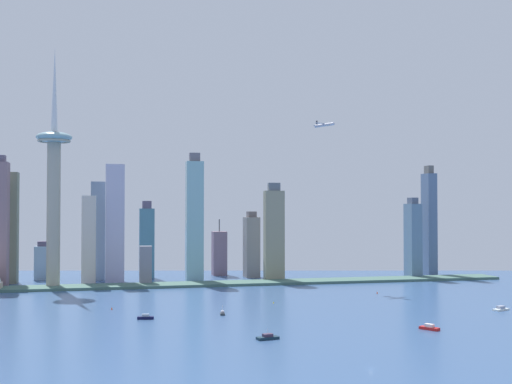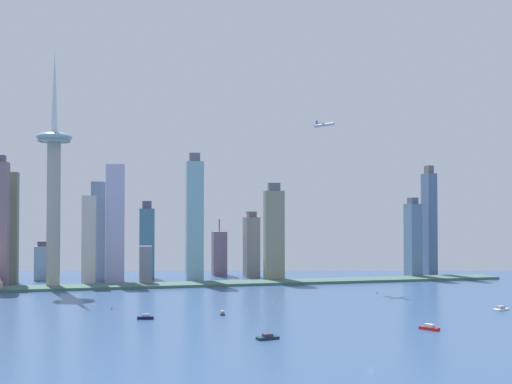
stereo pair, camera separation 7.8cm
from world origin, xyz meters
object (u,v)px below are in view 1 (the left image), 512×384
Objects in this scene: boat_1 at (501,309)px; boat_3 at (429,328)px; skyscraper_12 at (12,228)px; skyscraper_10 at (89,240)px; skyscraper_6 at (98,231)px; skyscraper_11 at (274,234)px; channel_buoy_0 at (273,302)px; skyscraper_0 at (251,246)px; skyscraper_5 at (147,242)px; skyscraper_13 at (0,223)px; airplane at (325,125)px; boat_5 at (268,337)px; observation_tower at (54,176)px; skyscraper_2 at (42,262)px; skyscraper_7 at (219,253)px; skyscraper_8 at (413,239)px; channel_buoy_2 at (112,308)px; boat_0 at (222,313)px; skyscraper_1 at (115,223)px; boat_2 at (146,317)px; skyscraper_3 at (146,265)px; skyscraper_4 at (194,220)px; channel_buoy_1 at (377,292)px; skyscraper_9 at (429,223)px.

boat_3 reaches higher than boat_1.
skyscraper_10 is at bearing -18.56° from skyscraper_12.
skyscraper_6 is 1.01× the size of skyscraper_11.
skyscraper_11 is at bearing 75.44° from channel_buoy_0.
boat_1 is at bearing -64.18° from skyscraper_0.
skyscraper_5 is 0.75× the size of skyscraper_12.
skyscraper_13 is 5.09× the size of airplane.
airplane is (19.51, 309.36, 200.18)m from boat_3.
airplane is (71.92, -105.95, 158.54)m from skyscraper_0.
airplane is at bearing -127.24° from boat_5.
observation_tower reaches higher than boat_1.
skyscraper_2 is 561.10m from boat_3.
boat_3 is at bearing -48.06° from skyscraper_12.
skyscraper_7 is at bearing 14.29° from skyscraper_13.
airplane is (-145.18, -50.00, 149.13)m from skyscraper_8.
channel_buoy_2 is (-209.51, -199.15, -60.39)m from skyscraper_11.
airplane is (166.17, 201.67, 200.61)m from boat_0.
skyscraper_8 is (425.81, -67.42, -13.04)m from skyscraper_6.
skyscraper_1 is 14.05× the size of boat_0.
boat_2 is (153.07, -311.54, -69.43)m from skyscraper_12.
skyscraper_3 is at bearing -63.05° from boat_1.
skyscraper_4 is 83.64m from skyscraper_5.
boat_2 is at bearing -78.62° from skyscraper_10.
skyscraper_7 is at bearing 160.14° from boat_3.
skyscraper_6 is 381.33m from channel_buoy_1.
skyscraper_2 is at bearing -174.70° from boat_3.
skyscraper_10 is at bearing -175.64° from boat_3.
boat_5 is at bearing -89.45° from skyscraper_4.
channel_buoy_2 is at bearing -177.93° from channel_buoy_0.
skyscraper_0 is 380.90m from boat_1.
skyscraper_13 is (-241.18, -2.13, -2.95)m from skyscraper_4.
skyscraper_0 is 324.47m from boat_0.
boat_3 is at bearing -63.08° from channel_buoy_0.
boat_2 is (119.21, -351.03, -22.03)m from skyscraper_2.
boat_3 is at bearing -84.57° from skyscraper_11.
skyscraper_6 reaches higher than boat_3.
skyscraper_3 is at bearing -83.90° from boat_2.
skyscraper_7 is 0.51× the size of skyscraper_9.
skyscraper_5 is at bearing 112.87° from channel_buoy_0.
skyscraper_13 is at bearing -50.68° from boat_2.
skyscraper_9 reaches higher than boat_2.
boat_1 is (373.63, -352.27, -64.27)m from skyscraper_6.
skyscraper_1 is 406.22m from skyscraper_8.
skyscraper_12 is (-129.38, 14.81, -5.51)m from skyscraper_1.
skyscraper_3 is 2.62× the size of boat_1.
channel_buoy_1 is at bearing -132.03° from skyscraper_9.
skyscraper_13 reaches higher than skyscraper_3.
skyscraper_0 is 0.86× the size of skyscraper_5.
boat_2 is (-418.40, -286.19, -73.46)m from skyscraper_9.
skyscraper_2 is 391.02m from boat_0.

